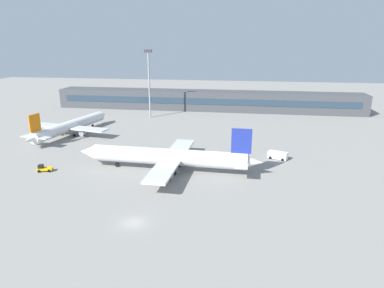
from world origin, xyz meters
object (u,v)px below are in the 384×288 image
baggage_tug_yellow (44,168)px  floodlight_tower_west (149,79)px  airplane_mid (72,126)px  service_van_white (278,155)px  airplane_near (167,157)px

baggage_tug_yellow → floodlight_tower_west: bearing=82.6°
airplane_mid → floodlight_tower_west: 39.28m
service_van_white → floodlight_tower_west: bearing=136.5°
airplane_mid → service_van_white: airplane_mid is taller
airplane_mid → floodlight_tower_west: floodlight_tower_west is taller
airplane_near → airplane_mid: (-40.69, 28.56, -0.38)m
airplane_mid → service_van_white: bearing=-12.6°
airplane_near → service_van_white: bearing=25.2°
baggage_tug_yellow → floodlight_tower_west: (8.53, 65.98, 15.34)m
baggage_tug_yellow → service_van_white: (58.13, 18.89, 0.31)m
airplane_near → service_van_white: size_ratio=8.42×
baggage_tug_yellow → service_van_white: size_ratio=0.69×
baggage_tug_yellow → floodlight_tower_west: 68.27m
airplane_near → floodlight_tower_west: floodlight_tower_west is taller
airplane_near → airplane_mid: size_ratio=1.13×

